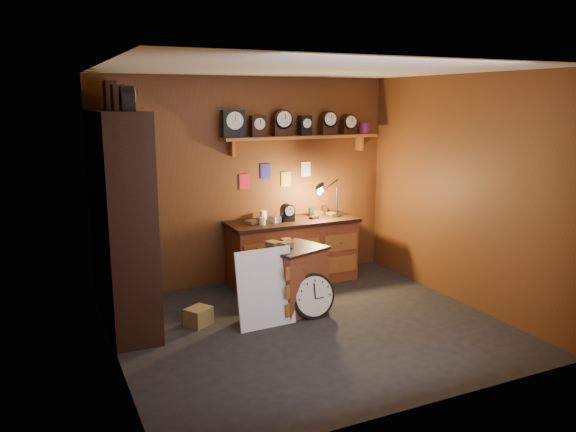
# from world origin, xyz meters

# --- Properties ---
(floor) EXTENTS (4.00, 4.00, 0.00)m
(floor) POSITION_xyz_m (0.00, 0.00, 0.00)
(floor) COLOR black
(floor) RESTS_ON ground
(room_shell) EXTENTS (4.02, 3.62, 2.71)m
(room_shell) POSITION_xyz_m (0.04, 0.11, 1.72)
(room_shell) COLOR #5F3316
(room_shell) RESTS_ON ground
(shelving_unit) EXTENTS (0.47, 1.60, 2.58)m
(shelving_unit) POSITION_xyz_m (-1.79, 0.98, 1.25)
(shelving_unit) COLOR black
(shelving_unit) RESTS_ON ground
(workbench) EXTENTS (1.75, 0.66, 1.36)m
(workbench) POSITION_xyz_m (0.49, 1.47, 0.47)
(workbench) COLOR brown
(workbench) RESTS_ON ground
(low_cabinet) EXTENTS (0.82, 0.75, 0.85)m
(low_cabinet) POSITION_xyz_m (0.05, 0.52, 0.41)
(low_cabinet) COLOR brown
(low_cabinet) RESTS_ON ground
(big_round_clock) EXTENTS (0.51, 0.17, 0.51)m
(big_round_clock) POSITION_xyz_m (0.16, 0.23, 0.25)
(big_round_clock) COLOR black
(big_round_clock) RESTS_ON ground
(white_panel) EXTENTS (0.66, 0.21, 0.86)m
(white_panel) POSITION_xyz_m (-0.42, 0.24, 0.00)
(white_panel) COLOR silver
(white_panel) RESTS_ON ground
(mini_fridge) EXTENTS (0.61, 0.63, 0.56)m
(mini_fridge) POSITION_xyz_m (0.28, 1.19, 0.28)
(mini_fridge) COLOR silver
(mini_fridge) RESTS_ON ground
(floor_box_a) EXTENTS (0.29, 0.25, 0.17)m
(floor_box_a) POSITION_xyz_m (-1.65, 0.59, 0.09)
(floor_box_a) COLOR brown
(floor_box_a) RESTS_ON ground
(floor_box_b) EXTENTS (0.31, 0.34, 0.14)m
(floor_box_b) POSITION_xyz_m (-1.65, 0.44, 0.07)
(floor_box_b) COLOR white
(floor_box_b) RESTS_ON ground
(floor_box_c) EXTENTS (0.33, 0.32, 0.19)m
(floor_box_c) POSITION_xyz_m (-1.08, 0.56, 0.10)
(floor_box_c) COLOR brown
(floor_box_c) RESTS_ON ground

